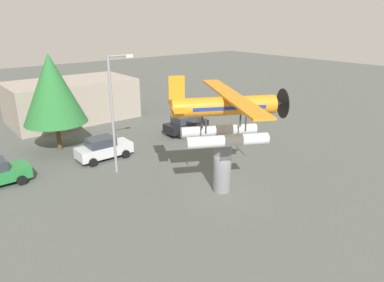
{
  "coord_description": "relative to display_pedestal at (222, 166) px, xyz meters",
  "views": [
    {
      "loc": [
        -14.09,
        -14.49,
        10.41
      ],
      "look_at": [
        0.0,
        3.0,
        2.5
      ],
      "focal_mm": 33.04,
      "sensor_mm": 36.0,
      "label": 1
    }
  ],
  "objects": [
    {
      "name": "car_far_black",
      "position": [
        5.38,
        10.62,
        -0.79
      ],
      "size": [
        4.2,
        2.02,
        1.76
      ],
      "color": "black",
      "rests_on": "ground"
    },
    {
      "name": "display_pedestal",
      "position": [
        0.0,
        0.0,
        0.0
      ],
      "size": [
        1.1,
        1.1,
        3.34
      ],
      "primitive_type": "cylinder",
      "color": "slate",
      "rests_on": "ground"
    },
    {
      "name": "tree_east",
      "position": [
        -5.41,
        13.77,
        3.41
      ],
      "size": [
        4.95,
        4.95,
        7.84
      ],
      "color": "brown",
      "rests_on": "ground"
    },
    {
      "name": "ground_plane",
      "position": [
        0.0,
        0.0,
        -1.67
      ],
      "size": [
        140.0,
        140.0,
        0.0
      ],
      "primitive_type": "plane",
      "color": "#515651"
    },
    {
      "name": "car_mid_silver",
      "position": [
        -3.46,
        9.58,
        -0.79
      ],
      "size": [
        4.2,
        2.02,
        1.76
      ],
      "color": "silver",
      "rests_on": "ground"
    },
    {
      "name": "storefront_building",
      "position": [
        -0.99,
        22.0,
        0.43
      ],
      "size": [
        12.43,
        7.08,
        4.2
      ],
      "primitive_type": "cube",
      "color": "#9E9384",
      "rests_on": "ground"
    },
    {
      "name": "streetlight_primary",
      "position": [
        -3.67,
        6.74,
        3.03
      ],
      "size": [
        1.84,
        0.28,
        8.13
      ],
      "color": "gray",
      "rests_on": "ground"
    },
    {
      "name": "floatplane_monument",
      "position": [
        0.12,
        -0.06,
        3.34
      ],
      "size": [
        7.1,
        9.69,
        4.0
      ],
      "rotation": [
        0.0,
        0.0,
        -0.49
      ],
      "color": "silver",
      "rests_on": "display_pedestal"
    }
  ]
}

